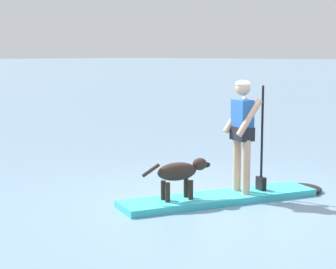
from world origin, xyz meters
TOP-DOWN VIEW (x-y plane):
  - ground_plane at (0.00, 0.00)m, footprint 400.00×400.00m
  - paddleboard at (0.21, -0.09)m, footprint 3.27×1.95m
  - person_paddler at (0.35, -0.16)m, footprint 0.68×0.60m
  - dog at (-0.58, 0.26)m, footprint 1.00×0.51m

SIDE VIEW (x-z plane):
  - ground_plane at x=0.00m, z-range 0.00..0.00m
  - paddleboard at x=0.21m, z-range 0.00..0.10m
  - dog at x=-0.58m, z-range 0.20..0.77m
  - person_paddler at x=0.35m, z-range 0.23..1.90m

